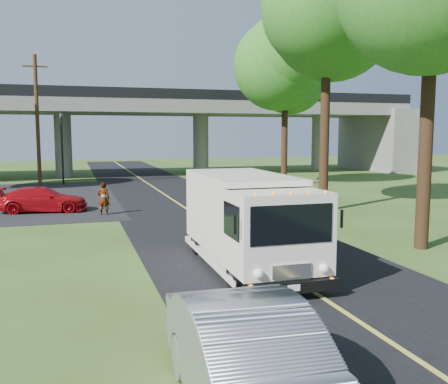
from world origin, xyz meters
name	(u,v)px	position (x,y,z in m)	size (l,w,h in m)	color
ground	(278,270)	(0.00, 0.00, 0.00)	(120.00, 120.00, 0.00)	#384C1B
road	(193,214)	(0.00, 10.00, 0.01)	(7.00, 90.00, 0.02)	black
lane_line	(193,213)	(0.00, 10.00, 0.03)	(0.12, 90.00, 0.01)	gold
overpass	(134,124)	(0.00, 32.00, 4.56)	(54.00, 10.00, 7.30)	slate
traffic_signal	(62,141)	(-6.00, 26.00, 3.20)	(0.18, 0.22, 5.20)	black
utility_pole	(37,121)	(-7.50, 24.00, 4.59)	(1.60, 0.26, 9.00)	#472D19
tree_right_mid	(333,5)	(6.41, 8.84, 9.61)	(6.62, 6.52, 12.74)	#382314
tree_right_far	(289,67)	(9.21, 19.84, 8.30)	(5.77, 5.67, 10.99)	#382314
step_van	(248,218)	(-0.76, 0.38, 1.41)	(2.33, 6.21, 2.60)	silver
red_sedan	(43,199)	(-6.75, 12.67, 0.60)	(1.68, 4.14, 1.20)	#A50A11
silver_sedan	(254,367)	(-3.20, -6.69, 0.76)	(1.61, 4.63, 1.52)	gray
pedestrian	(104,199)	(-4.02, 10.86, 0.77)	(0.56, 0.37, 1.53)	gray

